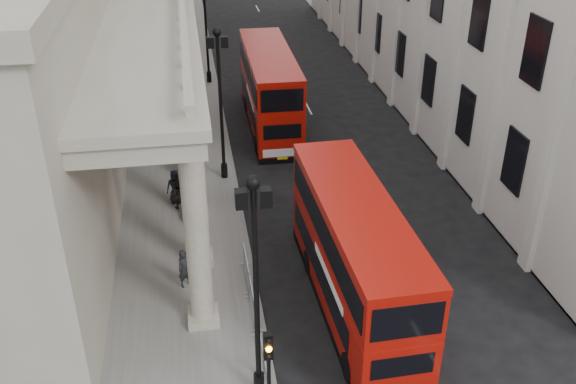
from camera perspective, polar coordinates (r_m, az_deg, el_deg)
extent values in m
cube|color=slate|center=(44.97, -9.66, 6.90)|extent=(6.00, 140.00, 0.12)
cube|color=slate|center=(47.60, 10.75, 8.07)|extent=(3.00, 140.00, 0.12)
cube|color=slate|center=(45.00, -5.89, 7.20)|extent=(0.20, 140.00, 0.14)
cube|color=gray|center=(32.71, -23.60, 7.50)|extent=(9.00, 28.00, 12.00)
cylinder|color=black|center=(22.64, -2.59, -16.59)|extent=(0.36, 0.36, 0.80)
cylinder|color=black|center=(20.23, -2.82, -9.44)|extent=(0.18, 0.18, 8.00)
sphere|color=black|center=(17.97, -3.13, 0.85)|extent=(0.44, 0.44, 0.44)
cube|color=black|center=(18.24, -2.00, -0.45)|extent=(0.35, 0.35, 0.55)
cube|color=black|center=(18.18, -4.19, -0.62)|extent=(0.35, 0.35, 0.55)
cylinder|color=black|center=(35.68, -5.68, 1.93)|extent=(0.36, 0.36, 0.80)
cylinder|color=black|center=(34.20, -5.98, 7.30)|extent=(0.18, 0.18, 8.00)
sphere|color=black|center=(32.92, -6.35, 13.95)|extent=(0.44, 0.44, 0.44)
cube|color=black|center=(33.07, -5.68, 13.15)|extent=(0.35, 0.35, 0.55)
cube|color=black|center=(33.03, -6.92, 13.07)|extent=(0.35, 0.35, 0.55)
cylinder|color=black|center=(50.46, -7.03, 10.12)|extent=(0.36, 0.36, 0.80)
cylinder|color=black|center=(49.42, -7.29, 14.07)|extent=(0.18, 0.18, 8.00)
cube|color=black|center=(18.82, -1.77, -13.52)|extent=(0.28, 0.22, 0.90)
sphere|color=black|center=(18.52, -1.73, -13.11)|extent=(0.18, 0.18, 0.18)
sphere|color=orange|center=(18.72, -1.71, -13.79)|extent=(0.18, 0.18, 0.18)
sphere|color=black|center=(18.93, -1.70, -14.45)|extent=(0.18, 0.18, 0.18)
cube|color=gray|center=(23.81, -2.51, -13.30)|extent=(0.50, 2.30, 1.10)
cube|color=gray|center=(25.59, -3.16, -9.79)|extent=(0.50, 2.30, 1.10)
cube|color=gray|center=(27.45, -3.71, -6.75)|extent=(0.50, 2.30, 1.10)
cube|color=#AA0F07|center=(25.75, 5.85, -7.50)|extent=(2.96, 11.17, 2.11)
cube|color=#AA0F07|center=(24.51, 6.10, -3.38)|extent=(2.96, 11.17, 1.85)
cube|color=#AA0F07|center=(23.97, 6.23, -1.24)|extent=(3.01, 11.21, 0.26)
cube|color=black|center=(26.51, 5.71, -9.66)|extent=(2.98, 11.17, 0.37)
cube|color=black|center=(25.59, 5.88, -7.03)|extent=(2.96, 9.06, 1.06)
cube|color=black|center=(24.46, 6.12, -3.17)|extent=(3.01, 10.54, 1.16)
cylinder|color=black|center=(23.24, 5.51, -15.21)|extent=(0.37, 1.07, 1.06)
cylinder|color=black|center=(23.89, 11.20, -14.24)|extent=(0.37, 1.07, 1.06)
cylinder|color=black|center=(28.04, 1.94, -6.19)|extent=(0.37, 1.07, 1.06)
cylinder|color=black|center=(28.58, 6.64, -5.63)|extent=(0.37, 1.07, 1.06)
cube|color=#B11008|center=(42.02, -1.62, 7.79)|extent=(2.84, 11.48, 2.18)
cube|color=#B11008|center=(41.26, -1.67, 10.72)|extent=(2.84, 11.48, 1.91)
cube|color=#B11008|center=(40.93, -1.69, 12.17)|extent=(2.88, 11.52, 0.27)
cube|color=black|center=(42.50, -1.60, 6.18)|extent=(2.86, 11.48, 0.38)
cube|color=black|center=(41.92, -1.63, 8.13)|extent=(2.88, 9.30, 1.09)
cube|color=black|center=(41.22, -1.67, 10.86)|extent=(2.90, 10.82, 1.20)
cube|color=white|center=(37.12, -0.50, 3.53)|extent=(2.29, 0.09, 0.49)
cube|color=yellow|center=(37.27, -0.50, 3.02)|extent=(0.60, 0.05, 0.14)
cylinder|color=black|center=(38.62, -2.68, 4.28)|extent=(0.36, 1.09, 1.09)
cylinder|color=black|center=(38.91, 0.94, 4.51)|extent=(0.36, 1.09, 1.09)
cylinder|color=black|center=(44.72, -3.62, 7.81)|extent=(0.36, 1.09, 1.09)
cylinder|color=black|center=(44.98, -0.46, 7.99)|extent=(0.36, 1.09, 1.09)
imported|color=black|center=(27.16, -9.16, -6.73)|extent=(0.76, 0.67, 1.73)
imported|color=black|center=(32.79, -9.74, -0.15)|extent=(0.83, 0.66, 1.63)
imported|color=black|center=(33.30, -9.99, 0.48)|extent=(0.93, 0.65, 1.81)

